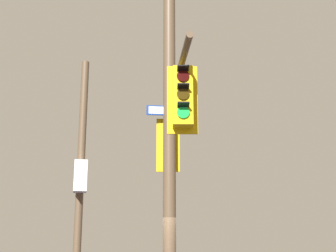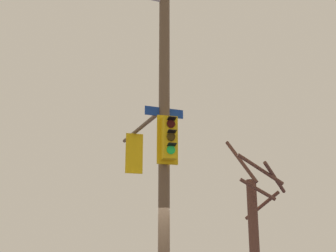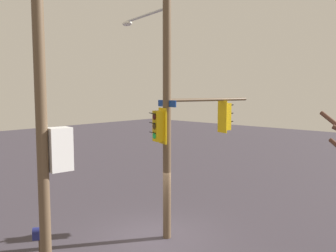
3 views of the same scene
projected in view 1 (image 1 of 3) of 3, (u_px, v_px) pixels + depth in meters
The scene contains 2 objects.
main_signal_pole_assembly at pixel (177, 123), 11.17m from camera, with size 4.58×4.32×8.67m.
secondary_pole_assembly at pixel (80, 178), 16.02m from camera, with size 0.81×0.49×8.28m.
Camera 1 is at (10.90, -3.94, 1.71)m, focal length 51.91 mm.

